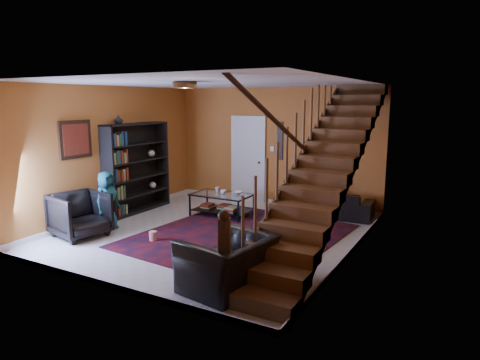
# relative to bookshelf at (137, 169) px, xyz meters

# --- Properties ---
(floor) EXTENTS (5.50, 5.50, 0.00)m
(floor) POSITION_rel_bookshelf_xyz_m (2.40, -0.60, -0.96)
(floor) COLOR beige
(floor) RESTS_ON ground
(room) EXTENTS (5.50, 5.50, 5.50)m
(room) POSITION_rel_bookshelf_xyz_m (1.07, 0.73, -0.91)
(room) COLOR #AA6525
(room) RESTS_ON ground
(staircase) EXTENTS (0.95, 5.02, 3.18)m
(staircase) POSITION_rel_bookshelf_xyz_m (4.53, -0.60, 0.43)
(staircase) COLOR brown
(staircase) RESTS_ON floor
(bookshelf) EXTENTS (0.35, 1.80, 2.00)m
(bookshelf) POSITION_rel_bookshelf_xyz_m (0.00, 0.00, 0.00)
(bookshelf) COLOR black
(bookshelf) RESTS_ON floor
(door) EXTENTS (0.82, 0.05, 2.05)m
(door) POSITION_rel_bookshelf_xyz_m (1.70, 2.12, 0.06)
(door) COLOR silver
(door) RESTS_ON floor
(framed_picture) EXTENTS (0.04, 0.74, 0.74)m
(framed_picture) POSITION_rel_bookshelf_xyz_m (-0.17, -1.50, 0.79)
(framed_picture) COLOR maroon
(framed_picture) RESTS_ON room
(wall_hanging) EXTENTS (0.14, 0.03, 0.90)m
(wall_hanging) POSITION_rel_bookshelf_xyz_m (2.55, 2.13, 0.59)
(wall_hanging) COLOR black
(wall_hanging) RESTS_ON room
(ceiling_fixture) EXTENTS (0.40, 0.40, 0.10)m
(ceiling_fixture) POSITION_rel_bookshelf_xyz_m (2.40, -1.40, 1.78)
(ceiling_fixture) COLOR #3F2814
(ceiling_fixture) RESTS_ON room
(rug) EXTENTS (3.59, 4.02, 0.02)m
(rug) POSITION_rel_bookshelf_xyz_m (2.92, -0.50, -0.95)
(rug) COLOR #4F0E12
(rug) RESTS_ON floor
(sofa) EXTENTS (1.97, 0.90, 0.56)m
(sofa) POSITION_rel_bookshelf_xyz_m (3.90, 1.70, -0.68)
(sofa) COLOR black
(sofa) RESTS_ON floor
(armchair_left) EXTENTS (1.07, 1.05, 0.83)m
(armchair_left) POSITION_rel_bookshelf_xyz_m (0.35, -1.95, -0.55)
(armchair_left) COLOR black
(armchair_left) RESTS_ON floor
(armchair_right) EXTENTS (1.14, 1.26, 0.73)m
(armchair_right) POSITION_rel_bookshelf_xyz_m (3.90, -2.58, -0.60)
(armchair_right) COLOR black
(armchair_right) RESTS_ON floor
(person_adult_a) EXTENTS (0.45, 0.33, 1.16)m
(person_adult_a) POSITION_rel_bookshelf_xyz_m (2.95, 1.75, -0.83)
(person_adult_a) COLOR black
(person_adult_a) RESTS_ON sofa
(person_adult_b) EXTENTS (0.67, 0.53, 1.33)m
(person_adult_b) POSITION_rel_bookshelf_xyz_m (3.79, 1.75, -0.75)
(person_adult_b) COLOR black
(person_adult_b) RESTS_ON sofa
(person_child) EXTENTS (0.41, 0.59, 1.16)m
(person_child) POSITION_rel_bookshelf_xyz_m (0.45, -1.38, -0.39)
(person_child) COLOR #19565F
(person_child) RESTS_ON armchair_left
(coffee_table) EXTENTS (1.28, 0.75, 0.49)m
(coffee_table) POSITION_rel_bookshelf_xyz_m (1.88, 0.57, -0.68)
(coffee_table) COLOR black
(coffee_table) RESTS_ON floor
(cup_a) EXTENTS (0.14, 0.14, 0.10)m
(cup_a) POSITION_rel_bookshelf_xyz_m (1.90, 0.60, -0.43)
(cup_a) COLOR #999999
(cup_a) RESTS_ON coffee_table
(cup_b) EXTENTS (0.11, 0.11, 0.09)m
(cup_b) POSITION_rel_bookshelf_xyz_m (1.65, 0.76, -0.43)
(cup_b) COLOR #999999
(cup_b) RESTS_ON coffee_table
(bowl) EXTENTS (0.21, 0.21, 0.05)m
(bowl) POSITION_rel_bookshelf_xyz_m (2.16, 0.72, -0.45)
(bowl) COLOR #999999
(bowl) RESTS_ON coffee_table
(vase) EXTENTS (0.18, 0.18, 0.19)m
(vase) POSITION_rel_bookshelf_xyz_m (-0.00, -0.50, 1.13)
(vase) COLOR #999999
(vase) RESTS_ON bookshelf
(popcorn_bucket) EXTENTS (0.14, 0.14, 0.16)m
(popcorn_bucket) POSITION_rel_bookshelf_xyz_m (1.71, -1.52, -0.86)
(popcorn_bucket) COLOR red
(popcorn_bucket) RESTS_ON rug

